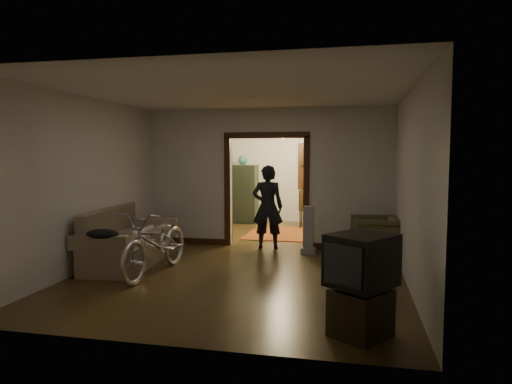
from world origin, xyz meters
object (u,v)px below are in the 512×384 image
(sofa, at_px, (129,237))
(armchair, at_px, (376,238))
(person, at_px, (268,207))
(bicycle, at_px, (156,242))
(locker, at_px, (243,194))
(desk, at_px, (326,210))

(sofa, relative_size, armchair, 2.37)
(person, bearing_deg, bicycle, 52.96)
(person, distance_m, locker, 3.47)
(armchair, relative_size, locker, 0.55)
(person, bearing_deg, armchair, 158.05)
(armchair, xyz_separation_m, person, (-2.06, 0.58, 0.44))
(bicycle, xyz_separation_m, locker, (0.05, 5.49, 0.28))
(sofa, xyz_separation_m, locker, (0.79, 4.97, 0.32))
(sofa, height_order, person, person)
(sofa, xyz_separation_m, desk, (3.05, 4.94, -0.07))
(bicycle, relative_size, person, 1.16)
(sofa, bearing_deg, bicycle, -41.61)
(person, xyz_separation_m, desk, (0.96, 3.19, -0.42))
(sofa, distance_m, person, 2.75)
(bicycle, height_order, armchair, bicycle)
(bicycle, distance_m, desk, 5.93)
(sofa, distance_m, bicycle, 0.91)
(locker, bearing_deg, bicycle, -90.59)
(person, distance_m, desk, 3.36)
(bicycle, distance_m, armchair, 3.81)
(bicycle, xyz_separation_m, armchair, (3.41, 1.69, -0.11))
(sofa, xyz_separation_m, bicycle, (0.74, -0.52, 0.04))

